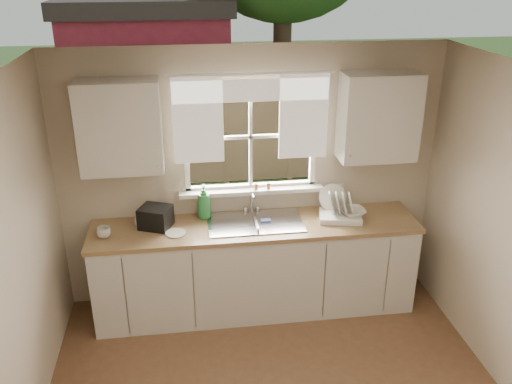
{
  "coord_description": "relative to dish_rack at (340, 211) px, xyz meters",
  "views": [
    {
      "loc": [
        -0.61,
        -2.75,
        3.18
      ],
      "look_at": [
        0.0,
        1.65,
        1.25
      ],
      "focal_mm": 38.0,
      "sensor_mm": 36.0,
      "label": 1
    }
  ],
  "objects": [
    {
      "name": "bowl",
      "position": [
        0.11,
        -0.05,
        0.0
      ],
      "size": [
        0.25,
        0.25,
        0.06
      ],
      "primitive_type": "imported",
      "rotation": [
        0.0,
        0.0,
        0.06
      ],
      "color": "white",
      "rests_on": "dish_rack"
    },
    {
      "name": "sill_jars",
      "position": [
        -0.71,
        0.24,
        0.19
      ],
      "size": [
        0.16,
        0.04,
        0.06
      ],
      "color": "brown",
      "rests_on": "window"
    },
    {
      "name": "wall_outlet",
      "position": [
        0.07,
        0.28,
        0.09
      ],
      "size": [
        0.08,
        0.01,
        0.12
      ],
      "primitive_type": "cube",
      "color": "beige",
      "rests_on": "room_walls"
    },
    {
      "name": "saucer",
      "position": [
        -1.54,
        -0.11,
        -0.07
      ],
      "size": [
        0.18,
        0.18,
        0.01
      ],
      "primitive_type": "cylinder",
      "color": "beige",
      "rests_on": "countertop"
    },
    {
      "name": "sink",
      "position": [
        -0.81,
        0.01,
        -0.15
      ],
      "size": [
        0.88,
        0.52,
        0.4
      ],
      "color": "#B7B7BC",
      "rests_on": "countertop"
    },
    {
      "name": "cup",
      "position": [
        -2.16,
        -0.09,
        -0.03
      ],
      "size": [
        0.12,
        0.12,
        0.1
      ],
      "primitive_type": "imported",
      "rotation": [
        0.0,
        0.0,
        -0.02
      ],
      "color": "beige",
      "rests_on": "countertop"
    },
    {
      "name": "curtains",
      "position": [
        -0.81,
        0.25,
        0.94
      ],
      "size": [
        1.5,
        0.03,
        0.81
      ],
      "color": "white",
      "rests_on": "room_walls"
    },
    {
      "name": "window",
      "position": [
        -0.81,
        0.3,
        0.5
      ],
      "size": [
        1.38,
        0.16,
        1.06
      ],
      "color": "white",
      "rests_on": "room_walls"
    },
    {
      "name": "base_cabinets",
      "position": [
        -0.81,
        -0.02,
        -0.55
      ],
      "size": [
        3.0,
        0.62,
        0.87
      ],
      "primitive_type": "cube",
      "color": "silver",
      "rests_on": "ground"
    },
    {
      "name": "soap_bottle_b",
      "position": [
        -1.27,
        0.18,
        0.01
      ],
      "size": [
        0.08,
        0.09,
        0.17
      ],
      "primitive_type": "imported",
      "rotation": [
        0.0,
        0.0,
        0.08
      ],
      "color": "#305EB4",
      "rests_on": "countertop"
    },
    {
      "name": "soap_bottle_c",
      "position": [
        -1.84,
        0.08,
        0.01
      ],
      "size": [
        0.18,
        0.18,
        0.17
      ],
      "primitive_type": "imported",
      "rotation": [
        0.0,
        0.0,
        0.41
      ],
      "color": "#BFB39D",
      "rests_on": "countertop"
    },
    {
      "name": "upper_cabinet_right",
      "position": [
        0.34,
        0.12,
        0.86
      ],
      "size": [
        0.7,
        0.33,
        0.8
      ],
      "primitive_type": "cube",
      "color": "silver",
      "rests_on": "room_walls"
    },
    {
      "name": "countertop",
      "position": [
        -0.81,
        -0.02,
        -0.1
      ],
      "size": [
        3.04,
        0.65,
        0.04
      ],
      "primitive_type": "cube",
      "color": "#96754B",
      "rests_on": "base_cabinets"
    },
    {
      "name": "black_appliance",
      "position": [
        -1.71,
        0.06,
        0.02
      ],
      "size": [
        0.34,
        0.32,
        0.2
      ],
      "primitive_type": "cube",
      "rotation": [
        0.0,
        0.0,
        -0.39
      ],
      "color": "black",
      "rests_on": "countertop"
    },
    {
      "name": "room_walls",
      "position": [
        -0.81,
        -1.77,
        0.25
      ],
      "size": [
        3.62,
        4.02,
        2.5
      ],
      "color": "beige",
      "rests_on": "ground"
    },
    {
      "name": "upper_cabinet_left",
      "position": [
        -1.96,
        0.12,
        0.86
      ],
      "size": [
        0.7,
        0.33,
        0.8
      ],
      "primitive_type": "cube",
      "color": "silver",
      "rests_on": "room_walls"
    },
    {
      "name": "soap_bottle_a",
      "position": [
        -1.27,
        0.18,
        0.09
      ],
      "size": [
        0.17,
        0.17,
        0.34
      ],
      "primitive_type": "imported",
      "rotation": [
        0.0,
        0.0,
        -0.36
      ],
      "color": "#2B833D",
      "rests_on": "countertop"
    },
    {
      "name": "ceiling",
      "position": [
        -0.81,
        -1.7,
        1.51
      ],
      "size": [
        3.6,
        4.0,
        0.02
      ],
      "primitive_type": "cube",
      "color": "silver",
      "rests_on": "room_walls"
    },
    {
      "name": "dish_rack",
      "position": [
        0.0,
        0.0,
        0.0
      ],
      "size": [
        0.44,
        0.37,
        0.3
      ],
      "color": "white",
      "rests_on": "countertop"
    }
  ]
}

